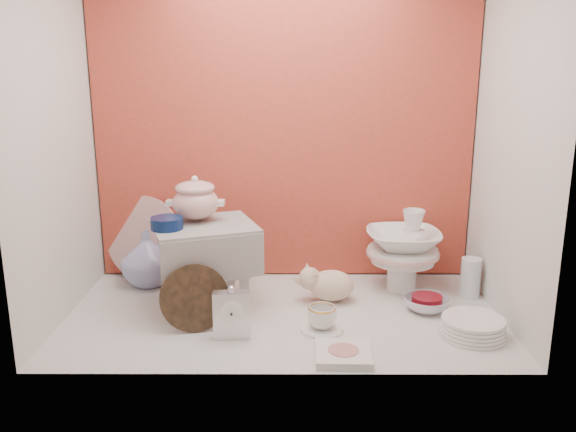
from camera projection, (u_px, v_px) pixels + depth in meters
name	position (u px, v px, depth m)	size (l,w,h in m)	color
ground	(283.00, 314.00, 2.49)	(1.80, 1.80, 0.00)	silver
niche_shell	(283.00, 86.00, 2.43)	(1.86, 1.03, 1.53)	#CA3932
step_stool	(205.00, 265.00, 2.55)	(0.42, 0.36, 0.36)	silver
soup_tureen	(195.00, 198.00, 2.53)	(0.24, 0.24, 0.20)	white
cobalt_bowl	(167.00, 223.00, 2.42)	(0.13, 0.13, 0.05)	#091B46
floral_platter	(143.00, 238.00, 2.86)	(0.41, 0.11, 0.40)	silver
blue_white_vase	(147.00, 258.00, 2.79)	(0.25, 0.25, 0.26)	white
lacquer_tray	(194.00, 298.00, 2.31)	(0.27, 0.06, 0.27)	black
mantel_clock	(232.00, 313.00, 2.25)	(0.14, 0.05, 0.21)	silver
plush_pig	(331.00, 285.00, 2.60)	(0.26, 0.18, 0.15)	beige
teacup_saucer	(322.00, 329.00, 2.33)	(0.17, 0.17, 0.01)	white
gold_rim_teacup	(322.00, 317.00, 2.32)	(0.11, 0.11, 0.09)	white
lattice_dish	(343.00, 354.00, 2.12)	(0.20, 0.20, 0.03)	white
dinner_plate_stack	(473.00, 327.00, 2.28)	(0.26, 0.26, 0.07)	white
crystal_bowl	(427.00, 304.00, 2.52)	(0.19, 0.19, 0.06)	silver
clear_glass_vase	(470.00, 277.00, 2.66)	(0.09, 0.09, 0.18)	silver
porcelain_tower	(403.00, 250.00, 2.71)	(0.34, 0.34, 0.38)	white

